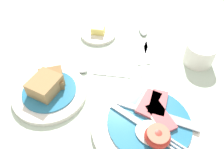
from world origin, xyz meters
The scene contains 8 objects.
ground_plane centered at (0.00, 0.00, 0.00)m, with size 3.00×3.00×0.00m, color #B7CCB7.
breakfast_plate centered at (0.08, -0.01, 0.01)m, with size 0.25×0.25×0.04m.
bread_plate centered at (-0.17, -0.01, 0.02)m, with size 0.18×0.18×0.05m.
sugar_cup centered at (0.15, 0.24, 0.03)m, with size 0.08×0.08×0.06m.
butter_dish centered at (-0.16, 0.25, 0.01)m, with size 0.11×0.11×0.03m.
teaspoon_by_saucer centered at (0.01, 0.14, 0.01)m, with size 0.03×0.19×0.01m.
teaspoon_near_cup centered at (-0.13, 0.09, 0.01)m, with size 0.19×0.06×0.01m.
teaspoon_stray centered at (-0.02, 0.30, 0.01)m, with size 0.09×0.19×0.01m.
Camera 1 is at (0.09, -0.26, 0.42)m, focal length 35.00 mm.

